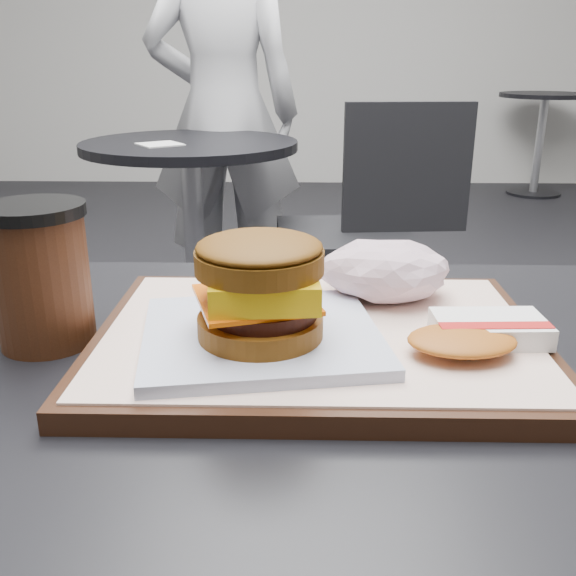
{
  "coord_description": "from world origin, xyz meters",
  "views": [
    {
      "loc": [
        0.02,
        -0.45,
        1.01
      ],
      "look_at": [
        0.01,
        0.03,
        0.83
      ],
      "focal_mm": 40.0,
      "sensor_mm": 36.0,
      "label": 1
    }
  ],
  "objects_px": {
    "neighbor_chair": "(366,221)",
    "coffee_cup": "(41,274)",
    "serving_tray": "(318,339)",
    "patron": "(223,113)",
    "breakfast_sandwich": "(261,300)",
    "hash_brown": "(478,334)",
    "crumpled_wrapper": "(385,270)",
    "customer_table": "(281,565)",
    "neighbor_table": "(193,202)"
  },
  "relations": [
    {
      "from": "crumpled_wrapper",
      "to": "coffee_cup",
      "type": "xyz_separation_m",
      "value": [
        -0.3,
        -0.07,
        0.02
      ]
    },
    {
      "from": "crumpled_wrapper",
      "to": "coffee_cup",
      "type": "height_order",
      "value": "coffee_cup"
    },
    {
      "from": "crumpled_wrapper",
      "to": "neighbor_table",
      "type": "relative_size",
      "value": 0.16
    },
    {
      "from": "serving_tray",
      "to": "coffee_cup",
      "type": "height_order",
      "value": "coffee_cup"
    },
    {
      "from": "patron",
      "to": "coffee_cup",
      "type": "bearing_deg",
      "value": 91.94
    },
    {
      "from": "coffee_cup",
      "to": "patron",
      "type": "xyz_separation_m",
      "value": [
        -0.08,
        1.99,
        -0.03
      ]
    },
    {
      "from": "serving_tray",
      "to": "hash_brown",
      "type": "height_order",
      "value": "hash_brown"
    },
    {
      "from": "customer_table",
      "to": "breakfast_sandwich",
      "type": "bearing_deg",
      "value": 127.34
    },
    {
      "from": "customer_table",
      "to": "crumpled_wrapper",
      "type": "distance_m",
      "value": 0.28
    },
    {
      "from": "breakfast_sandwich",
      "to": "neighbor_chair",
      "type": "distance_m",
      "value": 1.59
    },
    {
      "from": "customer_table",
      "to": "hash_brown",
      "type": "bearing_deg",
      "value": 8.44
    },
    {
      "from": "serving_tray",
      "to": "neighbor_chair",
      "type": "bearing_deg",
      "value": 82.83
    },
    {
      "from": "crumpled_wrapper",
      "to": "hash_brown",
      "type": "bearing_deg",
      "value": -60.5
    },
    {
      "from": "hash_brown",
      "to": "patron",
      "type": "height_order",
      "value": "patron"
    },
    {
      "from": "hash_brown",
      "to": "coffee_cup",
      "type": "height_order",
      "value": "coffee_cup"
    },
    {
      "from": "customer_table",
      "to": "patron",
      "type": "xyz_separation_m",
      "value": [
        -0.29,
        2.06,
        0.22
      ]
    },
    {
      "from": "customer_table",
      "to": "coffee_cup",
      "type": "distance_m",
      "value": 0.33
    },
    {
      "from": "customer_table",
      "to": "neighbor_chair",
      "type": "distance_m",
      "value": 1.57
    },
    {
      "from": "hash_brown",
      "to": "crumpled_wrapper",
      "type": "relative_size",
      "value": 0.99
    },
    {
      "from": "crumpled_wrapper",
      "to": "patron",
      "type": "bearing_deg",
      "value": 101.22
    },
    {
      "from": "customer_table",
      "to": "patron",
      "type": "relative_size",
      "value": 0.5
    },
    {
      "from": "breakfast_sandwich",
      "to": "hash_brown",
      "type": "bearing_deg",
      "value": 0.83
    },
    {
      "from": "serving_tray",
      "to": "neighbor_chair",
      "type": "distance_m",
      "value": 1.54
    },
    {
      "from": "serving_tray",
      "to": "neighbor_chair",
      "type": "xyz_separation_m",
      "value": [
        0.19,
        1.5,
        -0.27
      ]
    },
    {
      "from": "breakfast_sandwich",
      "to": "coffee_cup",
      "type": "distance_m",
      "value": 0.2
    },
    {
      "from": "serving_tray",
      "to": "coffee_cup",
      "type": "bearing_deg",
      "value": 177.47
    },
    {
      "from": "serving_tray",
      "to": "coffee_cup",
      "type": "relative_size",
      "value": 3.04
    },
    {
      "from": "serving_tray",
      "to": "breakfast_sandwich",
      "type": "distance_m",
      "value": 0.08
    },
    {
      "from": "neighbor_table",
      "to": "neighbor_chair",
      "type": "bearing_deg",
      "value": -9.38
    },
    {
      "from": "customer_table",
      "to": "neighbor_table",
      "type": "height_order",
      "value": "customer_table"
    },
    {
      "from": "coffee_cup",
      "to": "patron",
      "type": "relative_size",
      "value": 0.08
    },
    {
      "from": "crumpled_wrapper",
      "to": "customer_table",
      "type": "bearing_deg",
      "value": -125.76
    },
    {
      "from": "neighbor_chair",
      "to": "coffee_cup",
      "type": "bearing_deg",
      "value": -106.03
    },
    {
      "from": "serving_tray",
      "to": "customer_table",
      "type": "bearing_deg",
      "value": -119.11
    },
    {
      "from": "patron",
      "to": "customer_table",
      "type": "bearing_deg",
      "value": 97.62
    },
    {
      "from": "neighbor_chair",
      "to": "crumpled_wrapper",
      "type": "bearing_deg",
      "value": -94.97
    },
    {
      "from": "customer_table",
      "to": "coffee_cup",
      "type": "height_order",
      "value": "coffee_cup"
    },
    {
      "from": "serving_tray",
      "to": "patron",
      "type": "xyz_separation_m",
      "value": [
        -0.32,
        2.01,
        0.02
      ]
    },
    {
      "from": "crumpled_wrapper",
      "to": "patron",
      "type": "xyz_separation_m",
      "value": [
        -0.38,
        1.93,
        -0.01
      ]
    },
    {
      "from": "breakfast_sandwich",
      "to": "patron",
      "type": "relative_size",
      "value": 0.13
    },
    {
      "from": "breakfast_sandwich",
      "to": "hash_brown",
      "type": "distance_m",
      "value": 0.18
    },
    {
      "from": "neighbor_chair",
      "to": "customer_table",
      "type": "bearing_deg",
      "value": -98.04
    },
    {
      "from": "breakfast_sandwich",
      "to": "neighbor_table",
      "type": "xyz_separation_m",
      "value": [
        -0.33,
        1.63,
        -0.28
      ]
    },
    {
      "from": "breakfast_sandwich",
      "to": "customer_table",
      "type": "bearing_deg",
      "value": -52.66
    },
    {
      "from": "breakfast_sandwich",
      "to": "coffee_cup",
      "type": "xyz_separation_m",
      "value": [
        -0.19,
        0.05,
        0.0
      ]
    },
    {
      "from": "customer_table",
      "to": "hash_brown",
      "type": "height_order",
      "value": "hash_brown"
    },
    {
      "from": "customer_table",
      "to": "crumpled_wrapper",
      "type": "height_order",
      "value": "crumpled_wrapper"
    },
    {
      "from": "neighbor_table",
      "to": "patron",
      "type": "relative_size",
      "value": 0.47
    },
    {
      "from": "coffee_cup",
      "to": "neighbor_chair",
      "type": "relative_size",
      "value": 0.14
    },
    {
      "from": "hash_brown",
      "to": "neighbor_table",
      "type": "xyz_separation_m",
      "value": [
        -0.51,
        1.63,
        -0.25
      ]
    }
  ]
}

